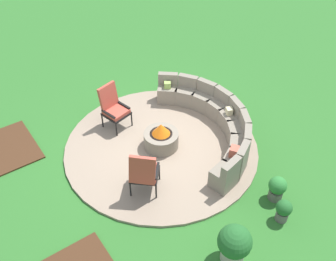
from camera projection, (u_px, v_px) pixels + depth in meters
name	position (u px, v px, depth m)	size (l,w,h in m)	color
ground_plane	(161.00, 148.00, 9.54)	(24.00, 24.00, 0.00)	#2D6B28
patio_circle	(161.00, 147.00, 9.52)	(4.66, 4.66, 0.06)	gray
mulch_bed_left	(11.00, 147.00, 9.53)	(1.64, 1.13, 0.04)	#472B19
fire_pit	(161.00, 138.00, 9.33)	(0.83, 0.83, 0.68)	gray
curved_stone_bench	(215.00, 122.00, 9.68)	(3.83, 1.98, 0.80)	gray
lounge_chair_front_left	(113.00, 107.00, 9.73)	(0.70, 0.68, 1.15)	black
lounge_chair_front_right	(144.00, 172.00, 8.06)	(0.81, 0.82, 1.14)	black
potted_plant_0	(284.00, 210.00, 7.76)	(0.33, 0.33, 0.52)	#605B56
potted_plant_1	(234.00, 244.00, 6.97)	(0.63, 0.63, 0.86)	#A89E8E
potted_plant_2	(277.00, 188.00, 8.15)	(0.38, 0.38, 0.58)	#605B56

